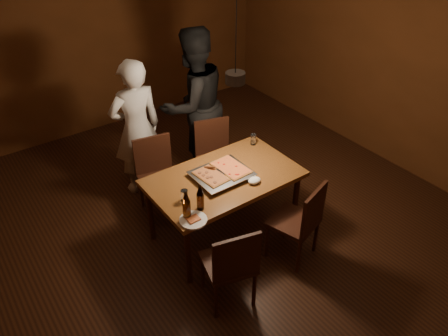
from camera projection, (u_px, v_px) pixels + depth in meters
room_shell at (235, 113)px, 4.06m from camera, size 6.00×6.00×6.00m
dining_table at (224, 182)px, 4.39m from camera, size 1.50×0.90×0.75m
chair_far_left at (156, 169)px, 4.82m from camera, size 0.49×0.49×0.49m
chair_far_right at (215, 150)px, 5.15m from camera, size 0.52×0.52×0.49m
chair_near_left at (232, 261)px, 3.70m from camera, size 0.51×0.51×0.49m
chair_near_right at (302, 217)px, 4.17m from camera, size 0.53×0.53×0.49m
pizza_tray at (222, 175)px, 4.32m from camera, size 0.56×0.46×0.05m
pizza_meat at (211, 176)px, 4.25m from camera, size 0.25×0.36×0.02m
pizza_cheese at (231, 167)px, 4.37m from camera, size 0.27×0.41×0.02m
spatula at (221, 171)px, 4.31m from camera, size 0.20×0.25×0.04m
beer_bottle_a at (186, 205)px, 3.76m from camera, size 0.07×0.07×0.28m
beer_bottle_b at (200, 197)px, 3.87m from camera, size 0.07×0.07×0.25m
water_glass_left at (184, 195)px, 4.00m from camera, size 0.07×0.07×0.11m
water_glass_right at (253, 139)px, 4.81m from camera, size 0.06×0.06×0.12m
plate_slice at (193, 220)px, 3.79m from camera, size 0.25×0.25×0.03m
napkin at (254, 180)px, 4.24m from camera, size 0.13×0.10×0.06m
diner_white at (137, 129)px, 4.98m from camera, size 0.62×0.43×1.65m
diner_dark at (194, 105)px, 5.25m from camera, size 0.97×0.79×1.87m
pendant_lamp at (235, 77)px, 3.86m from camera, size 0.18×0.18×1.10m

